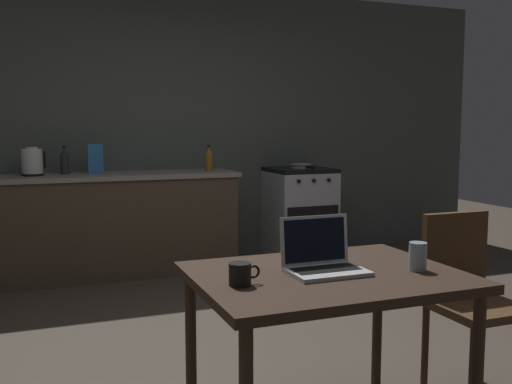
{
  "coord_description": "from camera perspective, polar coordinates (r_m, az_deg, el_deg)",
  "views": [
    {
      "loc": [
        -1.28,
        -3.06,
        1.34
      ],
      "look_at": [
        0.22,
        0.79,
        0.87
      ],
      "focal_mm": 41.1,
      "sensor_mm": 36.0,
      "label": 1
    }
  ],
  "objects": [
    {
      "name": "ground_plane",
      "position": [
        3.58,
        1.37,
        -15.54
      ],
      "size": [
        12.0,
        12.0,
        0.0
      ],
      "primitive_type": "plane",
      "color": "#473D33"
    },
    {
      "name": "stove_oven",
      "position": [
        5.93,
        4.26,
        -2.07
      ],
      "size": [
        0.6,
        0.62,
        0.92
      ],
      "color": "#B7BABF",
      "rests_on": "ground_plane"
    },
    {
      "name": "drinking_glass",
      "position": [
        2.6,
        15.47,
        -6.06
      ],
      "size": [
        0.08,
        0.08,
        0.12
      ],
      "color": "#99B7C6",
      "rests_on": "dining_table"
    },
    {
      "name": "laptop",
      "position": [
        2.5,
        6.54,
        -6.7
      ],
      "size": [
        0.32,
        0.24,
        0.23
      ],
      "rotation": [
        0.0,
        0.0,
        -0.05
      ],
      "color": "silver",
      "rests_on": "dining_table"
    },
    {
      "name": "frying_pan",
      "position": [
        5.86,
        4.51,
        2.57
      ],
      "size": [
        0.22,
        0.4,
        0.05
      ],
      "color": "gray",
      "rests_on": "stove_oven"
    },
    {
      "name": "dining_table",
      "position": [
        2.52,
        6.84,
        -9.47
      ],
      "size": [
        1.11,
        0.84,
        0.73
      ],
      "color": "#332319",
      "rests_on": "ground_plane"
    },
    {
      "name": "cereal_box",
      "position": [
        5.35,
        -15.36,
        3.12
      ],
      "size": [
        0.13,
        0.05,
        0.26
      ],
      "color": "#3372B2",
      "rests_on": "kitchen_counter"
    },
    {
      "name": "coffee_mug",
      "position": [
        2.28,
        -1.51,
        -7.98
      ],
      "size": [
        0.13,
        0.09,
        0.09
      ],
      "color": "black",
      "rests_on": "dining_table"
    },
    {
      "name": "chair",
      "position": [
        3.11,
        19.89,
        -9.08
      ],
      "size": [
        0.4,
        0.4,
        0.91
      ],
      "rotation": [
        0.0,
        0.0,
        0.35
      ],
      "color": "#4C331E",
      "rests_on": "ground_plane"
    },
    {
      "name": "electric_kettle",
      "position": [
        5.3,
        -20.94,
        2.74
      ],
      "size": [
        0.2,
        0.18,
        0.25
      ],
      "color": "black",
      "rests_on": "kitchen_counter"
    },
    {
      "name": "back_wall",
      "position": [
        5.86,
        -5.7,
        6.41
      ],
      "size": [
        6.4,
        0.1,
        2.67
      ],
      "primitive_type": "cube",
      "color": "#4B534E",
      "rests_on": "ground_plane"
    },
    {
      "name": "kitchen_counter",
      "position": [
        5.41,
        -13.38,
        -3.04
      ],
      "size": [
        2.16,
        0.64,
        0.92
      ],
      "color": "#4C3D2D",
      "rests_on": "ground_plane"
    },
    {
      "name": "bottle_b",
      "position": [
        5.39,
        -18.13,
        2.89
      ],
      "size": [
        0.07,
        0.07,
        0.25
      ],
      "color": "#2D2D33",
      "rests_on": "kitchen_counter"
    },
    {
      "name": "bottle",
      "position": [
        5.48,
        -4.6,
        3.23
      ],
      "size": [
        0.07,
        0.07,
        0.24
      ],
      "color": "#8C601E",
      "rests_on": "kitchen_counter"
    }
  ]
}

